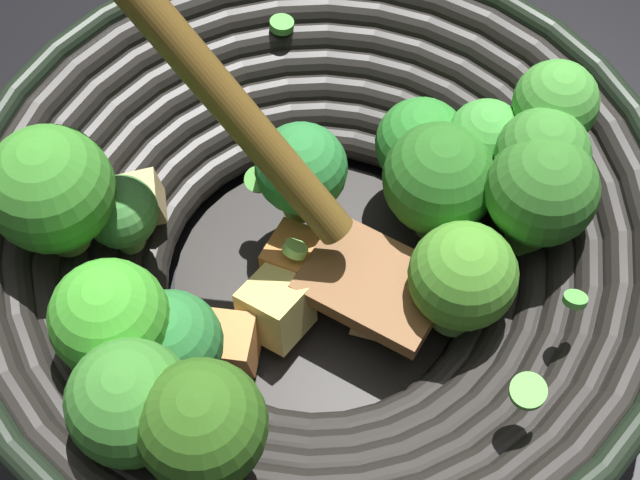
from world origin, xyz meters
name	(u,v)px	position (x,y,z in m)	size (l,w,h in m)	color
ground_plane	(318,290)	(0.00, 0.00, 0.00)	(4.00, 4.00, 0.00)	black
wok	(317,238)	(0.00, 0.00, 0.06)	(0.36, 0.39, 0.24)	black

